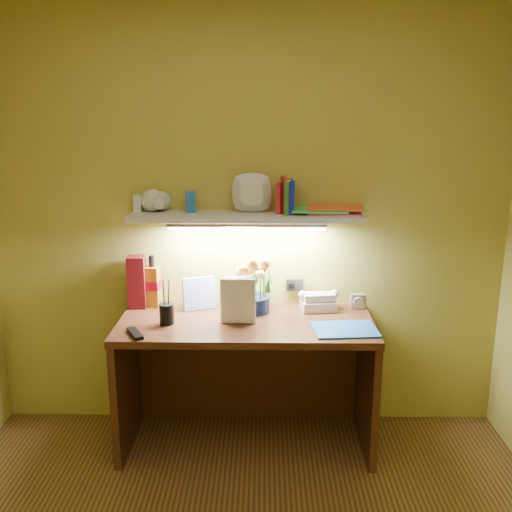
{
  "coord_description": "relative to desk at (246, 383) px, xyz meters",
  "views": [
    {
      "loc": [
        0.1,
        -1.74,
        1.87
      ],
      "look_at": [
        0.05,
        1.35,
        1.08
      ],
      "focal_mm": 40.0,
      "sensor_mm": 36.0,
      "label": 1
    }
  ],
  "objects": [
    {
      "name": "flower_bouquet",
      "position": [
        0.04,
        0.15,
        0.53
      ],
      "size": [
        0.26,
        0.26,
        0.32
      ],
      "primitive_type": null,
      "rotation": [
        0.0,
        0.0,
        -0.36
      ],
      "color": "#0A1533",
      "rests_on": "desk"
    },
    {
      "name": "whisky_bottle",
      "position": [
        -0.55,
        0.24,
        0.53
      ],
      "size": [
        0.09,
        0.09,
        0.31
      ],
      "primitive_type": null,
      "rotation": [
        0.0,
        0.0,
        -0.13
      ],
      "color": "#9E6414",
      "rests_on": "desk"
    },
    {
      "name": "desk_book_a",
      "position": [
        -0.13,
        -0.03,
        0.5
      ],
      "size": [
        0.19,
        0.04,
        0.25
      ],
      "primitive_type": "imported",
      "rotation": [
        0.0,
        0.0,
        -0.09
      ],
      "color": "beige",
      "rests_on": "desk"
    },
    {
      "name": "pen_cup",
      "position": [
        -0.43,
        -0.05,
        0.47
      ],
      "size": [
        0.1,
        0.1,
        0.19
      ],
      "primitive_type": "cylinder",
      "rotation": [
        0.0,
        0.0,
        0.4
      ],
      "color": "black",
      "rests_on": "desk"
    },
    {
      "name": "telephone",
      "position": [
        0.41,
        0.19,
        0.43
      ],
      "size": [
        0.21,
        0.17,
        0.12
      ],
      "primitive_type": null,
      "rotation": [
        0.0,
        0.0,
        0.12
      ],
      "color": "beige",
      "rests_on": "desk"
    },
    {
      "name": "art_card",
      "position": [
        -0.28,
        0.2,
        0.47
      ],
      "size": [
        0.19,
        0.1,
        0.19
      ],
      "primitive_type": null,
      "rotation": [
        0.0,
        0.0,
        0.37
      ],
      "color": "white",
      "rests_on": "desk"
    },
    {
      "name": "desk",
      "position": [
        0.0,
        0.0,
        0.0
      ],
      "size": [
        1.4,
        0.6,
        0.75
      ],
      "primitive_type": "cube",
      "color": "#33180D",
      "rests_on": "ground"
    },
    {
      "name": "blue_folder",
      "position": [
        0.53,
        -0.13,
        0.38
      ],
      "size": [
        0.35,
        0.27,
        0.01
      ],
      "primitive_type": "cube",
      "rotation": [
        0.0,
        0.0,
        0.09
      ],
      "color": "blue",
      "rests_on": "desk"
    },
    {
      "name": "wall_shelf",
      "position": [
        0.01,
        0.18,
        0.96
      ],
      "size": [
        1.31,
        0.29,
        0.23
      ],
      "color": "silver",
      "rests_on": "ground"
    },
    {
      "name": "desk_book_b",
      "position": [
        -0.14,
        -0.01,
        0.5
      ],
      "size": [
        0.18,
        0.07,
        0.25
      ],
      "primitive_type": "imported",
      "rotation": [
        0.0,
        0.0,
        0.3
      ],
      "color": "silver",
      "rests_on": "desk"
    },
    {
      "name": "desk_clock",
      "position": [
        0.65,
        0.22,
        0.42
      ],
      "size": [
        0.09,
        0.05,
        0.09
      ],
      "primitive_type": "cube",
      "rotation": [
        0.0,
        0.0,
        0.07
      ],
      "color": "silver",
      "rests_on": "desk"
    },
    {
      "name": "tv_remote",
      "position": [
        -0.56,
        -0.21,
        0.38
      ],
      "size": [
        0.12,
        0.16,
        0.02
      ],
      "primitive_type": "cube",
      "rotation": [
        0.0,
        0.0,
        0.5
      ],
      "color": "black",
      "rests_on": "desk"
    },
    {
      "name": "whisky_box",
      "position": [
        -0.64,
        0.22,
        0.53
      ],
      "size": [
        0.11,
        0.11,
        0.31
      ],
      "primitive_type": "cube",
      "rotation": [
        0.0,
        0.0,
        0.07
      ],
      "color": "#5B0C11",
      "rests_on": "desk"
    }
  ]
}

